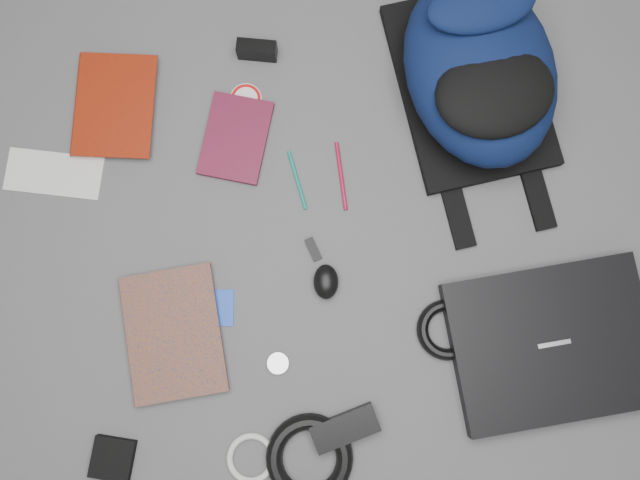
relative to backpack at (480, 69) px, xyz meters
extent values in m
plane|color=#4F4F51|center=(-0.40, -0.28, -0.10)|extent=(4.00, 4.00, 0.00)
cube|color=black|center=(0.04, -0.59, -0.08)|extent=(0.42, 0.33, 0.04)
imported|color=maroon|center=(-0.87, 0.13, -0.09)|extent=(0.23, 0.27, 0.03)
imported|color=#B5560C|center=(-0.84, -0.41, -0.09)|extent=(0.21, 0.28, 0.02)
cube|color=silver|center=(-0.94, -0.02, -0.10)|extent=(0.23, 0.16, 0.00)
cube|color=#460D1E|center=(-0.53, -0.02, -0.09)|extent=(0.20, 0.23, 0.02)
cube|color=black|center=(-0.45, 0.17, -0.08)|extent=(0.09, 0.06, 0.05)
cylinder|color=silver|center=(-0.50, 0.07, -0.10)|extent=(0.09, 0.09, 0.00)
cylinder|color=#0D7562|center=(-0.42, -0.14, -0.10)|extent=(0.02, 0.13, 0.01)
cylinder|color=maroon|center=(-0.32, -0.15, -0.10)|extent=(0.02, 0.15, 0.01)
cube|color=blue|center=(-0.63, -0.38, -0.10)|extent=(0.06, 0.09, 0.00)
cube|color=black|center=(-0.41, -0.29, -0.10)|extent=(0.03, 0.05, 0.01)
ellipsoid|color=black|center=(-0.40, -0.37, -0.08)|extent=(0.07, 0.08, 0.04)
cylinder|color=#ABACAE|center=(-0.70, -0.37, -0.09)|extent=(0.06, 0.06, 0.01)
cylinder|color=#ABABAE|center=(-0.53, -0.52, -0.09)|extent=(0.05, 0.05, 0.01)
torus|color=black|center=(-0.17, -0.52, -0.09)|extent=(0.13, 0.13, 0.02)
cube|color=black|center=(-0.42, -0.67, -0.08)|extent=(0.15, 0.08, 0.03)
torus|color=black|center=(-0.50, -0.72, -0.08)|extent=(0.22, 0.22, 0.03)
cube|color=black|center=(-0.90, -0.64, -0.09)|extent=(0.11, 0.11, 0.02)
torus|color=beige|center=(-0.62, -0.69, -0.09)|extent=(0.12, 0.12, 0.01)
camera|label=1|loc=(-0.43, -0.45, 1.24)|focal=35.00mm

